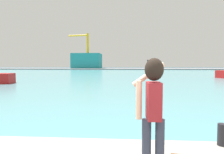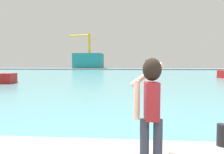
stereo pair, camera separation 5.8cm
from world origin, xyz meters
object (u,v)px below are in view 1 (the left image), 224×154
object	(u,v)px
harbor_bollard	(222,135)
port_crane	(86,47)
person_photographer	(153,103)
warehouse_left	(87,61)

from	to	relation	value
harbor_bollard	port_crane	world-z (taller)	port_crane
person_photographer	port_crane	distance (m)	91.77
warehouse_left	port_crane	world-z (taller)	port_crane
person_photographer	warehouse_left	xyz separation A→B (m)	(-19.02, 92.81, 2.13)
person_photographer	port_crane	bearing A→B (deg)	10.14
harbor_bollard	port_crane	xyz separation A→B (m)	(-20.53, 88.27, 8.93)
warehouse_left	harbor_bollard	bearing A→B (deg)	-77.35
person_photographer	warehouse_left	bearing A→B (deg)	9.74
person_photographer	harbor_bollard	size ratio (longest dim) A/B	3.94
person_photographer	harbor_bollard	bearing A→B (deg)	-55.04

